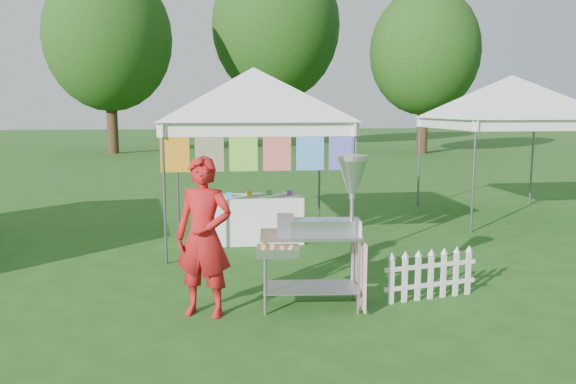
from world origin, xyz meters
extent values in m
plane|color=#244915|center=(0.00, 0.00, 0.00)|extent=(120.00, 120.00, 0.00)
cylinder|color=#59595E|center=(-1.42, 2.08, 1.05)|extent=(0.04, 0.04, 2.10)
cylinder|color=#59595E|center=(1.42, 2.08, 1.05)|extent=(0.04, 0.04, 2.10)
cylinder|color=#59595E|center=(-1.42, 4.92, 1.05)|extent=(0.04, 0.04, 2.10)
cylinder|color=#59595E|center=(1.42, 4.92, 1.05)|extent=(0.04, 0.04, 2.10)
cube|color=white|center=(0.00, 2.08, 2.00)|extent=(3.00, 0.03, 0.22)
cube|color=white|center=(0.00, 4.92, 2.00)|extent=(3.00, 0.03, 0.22)
pyramid|color=white|center=(0.00, 3.50, 3.00)|extent=(4.24, 4.24, 0.90)
cylinder|color=#59595E|center=(0.00, 2.08, 2.08)|extent=(3.00, 0.03, 0.03)
cube|color=red|center=(-1.25, 2.08, 1.73)|extent=(0.42, 0.01, 0.70)
cube|color=orange|center=(-0.75, 2.08, 1.73)|extent=(0.42, 0.01, 0.70)
cube|color=green|center=(-0.25, 2.08, 1.73)|extent=(0.42, 0.01, 0.70)
cube|color=#C0187E|center=(0.25, 2.08, 1.73)|extent=(0.42, 0.01, 0.70)
cube|color=blue|center=(0.75, 2.08, 1.73)|extent=(0.42, 0.01, 0.70)
cube|color=purple|center=(1.25, 2.08, 1.73)|extent=(0.42, 0.01, 0.70)
cylinder|color=#59595E|center=(4.08, 3.58, 1.05)|extent=(0.04, 0.04, 2.10)
cylinder|color=#59595E|center=(4.08, 6.42, 1.05)|extent=(0.04, 0.04, 2.10)
cylinder|color=#59595E|center=(6.92, 6.42, 1.05)|extent=(0.04, 0.04, 2.10)
cube|color=white|center=(5.50, 3.58, 2.00)|extent=(3.00, 0.03, 0.22)
cube|color=white|center=(5.50, 6.42, 2.00)|extent=(3.00, 0.03, 0.22)
pyramid|color=white|center=(5.50, 5.00, 3.00)|extent=(4.24, 4.24, 0.90)
cylinder|color=#59595E|center=(5.50, 3.58, 2.08)|extent=(3.00, 0.03, 0.03)
cylinder|color=#361D13|center=(-6.00, 24.00, 1.98)|extent=(0.56, 0.56, 3.96)
ellipsoid|color=#255517|center=(-6.00, 24.00, 5.85)|extent=(6.40, 6.40, 7.36)
cylinder|color=#361D13|center=(3.00, 28.00, 2.42)|extent=(0.56, 0.56, 4.84)
ellipsoid|color=#255517|center=(3.00, 28.00, 7.15)|extent=(7.60, 7.60, 8.74)
cylinder|color=#361D13|center=(10.00, 22.00, 1.76)|extent=(0.56, 0.56, 3.52)
ellipsoid|color=#255517|center=(10.00, 22.00, 5.20)|extent=(5.60, 5.60, 6.44)
cylinder|color=gray|center=(-0.13, -0.21, 0.43)|extent=(0.04, 0.04, 0.86)
cylinder|color=gray|center=(0.91, -0.30, 0.43)|extent=(0.04, 0.04, 0.86)
cylinder|color=gray|center=(-0.09, 0.27, 0.43)|extent=(0.04, 0.04, 0.86)
cylinder|color=gray|center=(0.96, 0.17, 0.43)|extent=(0.04, 0.04, 0.86)
cube|color=gray|center=(0.41, -0.02, 0.24)|extent=(1.14, 0.65, 0.01)
cube|color=#B7B7BC|center=(0.41, -0.02, 0.86)|extent=(1.20, 0.68, 0.04)
cube|color=#B7B7BC|center=(0.59, 0.01, 0.95)|extent=(0.83, 0.31, 0.14)
cube|color=gray|center=(0.13, 0.06, 0.99)|extent=(0.21, 0.23, 0.21)
cylinder|color=gray|center=(0.89, -0.01, 1.30)|extent=(0.05, 0.05, 0.86)
cone|color=#B7B7BC|center=(0.89, -0.01, 1.54)|extent=(0.38, 0.38, 0.38)
cylinder|color=#B7B7BC|center=(0.89, -0.01, 1.75)|extent=(0.40, 0.40, 0.06)
cube|color=#B7B7BC|center=(-0.01, -0.35, 0.77)|extent=(0.49, 0.33, 0.10)
cube|color=#F2A3AD|center=(0.99, -0.07, 0.43)|extent=(0.09, 0.72, 0.78)
cube|color=white|center=(0.91, -0.33, 0.98)|extent=(0.03, 0.14, 0.17)
imported|color=#AC1517|center=(-0.80, -0.11, 0.90)|extent=(0.76, 0.63, 1.79)
cube|color=silver|center=(1.38, -0.04, 0.28)|extent=(0.07, 0.03, 0.56)
cube|color=silver|center=(1.56, 0.00, 0.28)|extent=(0.07, 0.03, 0.56)
cube|color=silver|center=(1.73, 0.03, 0.28)|extent=(0.07, 0.03, 0.56)
cube|color=silver|center=(1.91, 0.07, 0.28)|extent=(0.07, 0.03, 0.56)
cube|color=silver|center=(2.08, 0.11, 0.28)|extent=(0.07, 0.03, 0.56)
cube|color=silver|center=(2.26, 0.14, 0.28)|extent=(0.07, 0.03, 0.56)
cube|color=silver|center=(2.44, 0.18, 0.28)|extent=(0.07, 0.03, 0.56)
cube|color=silver|center=(1.91, 0.07, 0.18)|extent=(1.24, 0.28, 0.05)
cube|color=silver|center=(1.91, 0.07, 0.42)|extent=(1.24, 0.28, 0.05)
cube|color=white|center=(-0.09, 3.34, 0.40)|extent=(1.80, 0.70, 0.81)
camera|label=1|loc=(-0.64, -6.24, 2.30)|focal=35.00mm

